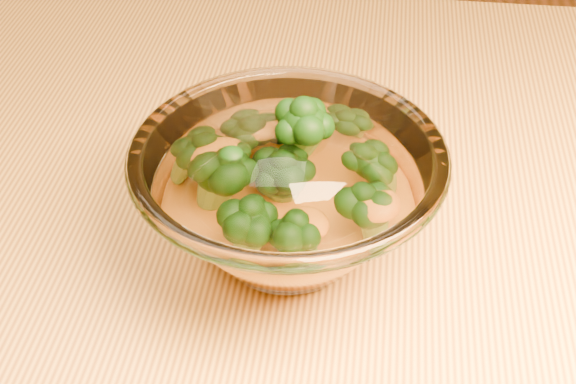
{
  "coord_description": "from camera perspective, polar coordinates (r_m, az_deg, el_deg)",
  "views": [
    {
      "loc": [
        0.07,
        -0.46,
        1.17
      ],
      "look_at": [
        0.02,
        -0.03,
        0.81
      ],
      "focal_mm": 50.0,
      "sensor_mm": 36.0,
      "label": 1
    }
  ],
  "objects": [
    {
      "name": "table",
      "position": [
        0.7,
        -1.44,
        -8.15
      ],
      "size": [
        1.2,
        0.8,
        0.75
      ],
      "color": "gold",
      "rests_on": "ground"
    },
    {
      "name": "glass_bowl",
      "position": [
        0.57,
        -0.0,
        -0.37
      ],
      "size": [
        0.22,
        0.22,
        0.1
      ],
      "color": "white",
      "rests_on": "table"
    },
    {
      "name": "cheese_sauce",
      "position": [
        0.58,
        -0.0,
        -1.92
      ],
      "size": [
        0.13,
        0.13,
        0.04
      ],
      "primitive_type": "ellipsoid",
      "color": "orange",
      "rests_on": "glass_bowl"
    },
    {
      "name": "broccoli_heap",
      "position": [
        0.57,
        -0.36,
        1.35
      ],
      "size": [
        0.15,
        0.15,
        0.09
      ],
      "color": "black",
      "rests_on": "cheese_sauce"
    }
  ]
}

